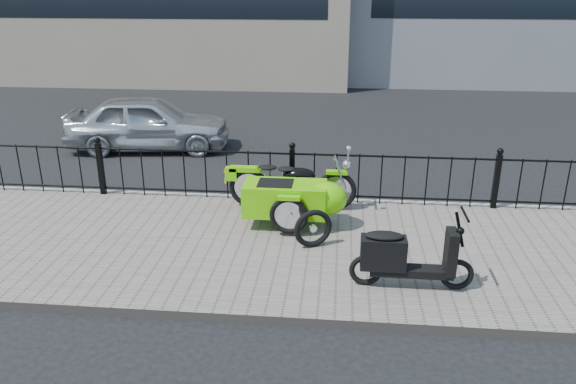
# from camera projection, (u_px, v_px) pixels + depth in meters

# --- Properties ---
(ground) EXTENTS (120.00, 120.00, 0.00)m
(ground) POSITION_uv_depth(u_px,v_px,m) (285.00, 238.00, 8.89)
(ground) COLOR black
(ground) RESTS_ON ground
(sidewalk) EXTENTS (30.00, 3.80, 0.12)m
(sidewalk) POSITION_uv_depth(u_px,v_px,m) (281.00, 248.00, 8.41)
(sidewalk) COLOR #696159
(sidewalk) RESTS_ON ground
(curb) EXTENTS (30.00, 0.10, 0.12)m
(curb) POSITION_uv_depth(u_px,v_px,m) (293.00, 200.00, 10.21)
(curb) COLOR gray
(curb) RESTS_ON ground
(iron_fence) EXTENTS (14.11, 0.11, 1.08)m
(iron_fence) POSITION_uv_depth(u_px,v_px,m) (292.00, 176.00, 9.89)
(iron_fence) COLOR black
(iron_fence) RESTS_ON sidewalk
(motorcycle_sidecar) EXTENTS (2.28, 1.48, 0.98)m
(motorcycle_sidecar) POSITION_uv_depth(u_px,v_px,m) (297.00, 195.00, 8.98)
(motorcycle_sidecar) COLOR black
(motorcycle_sidecar) RESTS_ON sidewalk
(scooter) EXTENTS (1.58, 0.46, 1.07)m
(scooter) POSITION_uv_depth(u_px,v_px,m) (403.00, 258.00, 7.11)
(scooter) COLOR black
(scooter) RESTS_ON sidewalk
(spare_tire) EXTENTS (0.57, 0.32, 0.59)m
(spare_tire) POSITION_uv_depth(u_px,v_px,m) (313.00, 228.00, 8.22)
(spare_tire) COLOR black
(spare_tire) RESTS_ON sidewalk
(sedan_car) EXTENTS (3.94, 1.96, 1.29)m
(sedan_car) POSITION_uv_depth(u_px,v_px,m) (148.00, 123.00, 13.25)
(sedan_car) COLOR silver
(sedan_car) RESTS_ON ground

